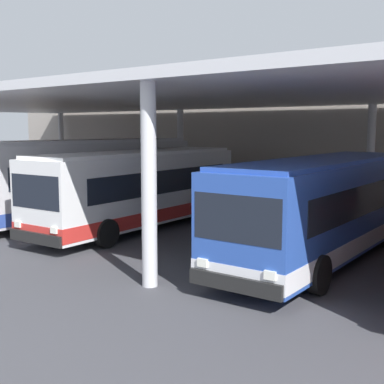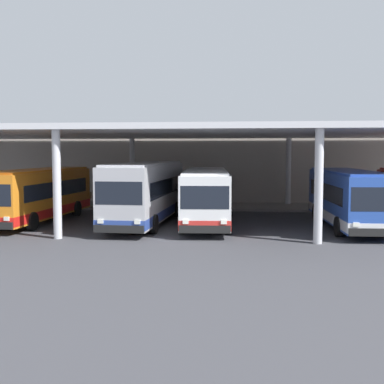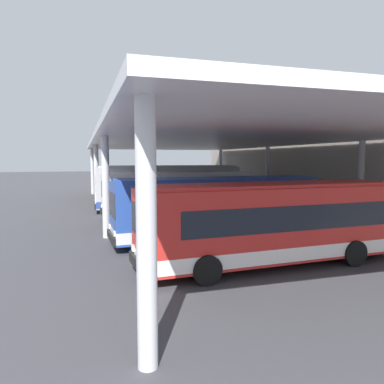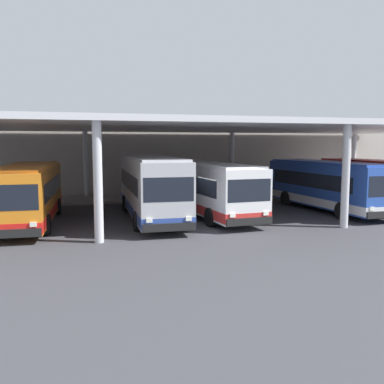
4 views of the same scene
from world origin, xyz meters
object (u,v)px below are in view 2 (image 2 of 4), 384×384
at_px(bus_nearest_bay, 38,194).
at_px(bus_second_bay, 146,192).
at_px(trash_bin, 34,196).
at_px(bus_middle_bay, 206,196).
at_px(bus_far_bay, 348,198).
at_px(bench_waiting, 80,197).

xyz_separation_m(bus_nearest_bay, bus_second_bay, (6.58, -0.07, 0.19)).
distance_m(bus_nearest_bay, trash_bin, 10.14).
relative_size(bus_nearest_bay, bus_middle_bay, 1.00).
xyz_separation_m(bus_nearest_bay, trash_bin, (-4.33, 9.12, -0.98)).
height_order(bus_far_bay, bench_waiting, bus_far_bay).
bearing_deg(bus_far_bay, trash_bin, 157.41).
relative_size(bus_second_bay, bench_waiting, 6.34).
bearing_deg(bus_second_bay, bus_middle_bay, -0.95).
height_order(bus_middle_bay, bench_waiting, bus_middle_bay).
height_order(bus_second_bay, bench_waiting, bus_second_bay).
xyz_separation_m(bus_nearest_bay, bus_middle_bay, (10.07, -0.13, 0.00)).
relative_size(bus_nearest_bay, bus_second_bay, 0.93).
bearing_deg(bench_waiting, bus_second_bay, -51.59).
xyz_separation_m(bus_middle_bay, bus_far_bay, (7.96, -0.05, 0.00)).
distance_m(bus_nearest_bay, bus_middle_bay, 10.07).
bearing_deg(bus_far_bay, bus_nearest_bay, 179.42).
xyz_separation_m(bus_second_bay, bus_far_bay, (11.44, -0.11, -0.19)).
distance_m(bus_far_bay, bench_waiting, 20.61).
bearing_deg(bus_far_bay, bus_middle_bay, 179.62).
bearing_deg(bus_second_bay, bench_waiting, 128.41).
bearing_deg(bus_far_bay, bench_waiting, 154.02).
bearing_deg(bus_nearest_bay, bus_middle_bay, -0.74).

